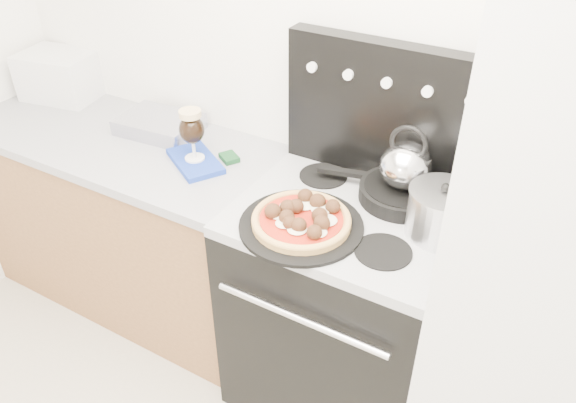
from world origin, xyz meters
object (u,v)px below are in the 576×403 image
Objects in this scene: toaster_oven at (60,75)px; tea_kettle at (406,162)px; fridge at (572,278)px; beer_glass at (192,135)px; oven_mitt at (195,161)px; skillet at (402,193)px; stock_pot at (441,214)px; pizza at (301,218)px; pizza_pan at (301,226)px; stove_body at (343,311)px; base_cabinet at (134,224)px.

tea_kettle is (1.74, -0.05, 0.06)m from toaster_oven.
beer_glass is (-1.37, 0.04, 0.08)m from fridge.
oven_mitt is 0.81m from skillet.
fridge is 0.41m from stock_pot.
toaster_oven is 1.75× the size of tea_kettle.
toaster_oven is at bearing 168.37° from beer_glass.
tea_kettle reaches higher than pizza.
toaster_oven is 0.97m from oven_mitt.
stove_body is at bearing 58.61° from pizza_pan.
fridge reaches higher than pizza_pan.
beer_glass is (0.94, -0.19, 0.02)m from toaster_oven.
beer_glass is at bearing 162.89° from pizza.
fridge is 5.56× the size of toaster_oven.
pizza_pan is 2.10× the size of tea_kettle.
stock_pot is at bearing -16.10° from toaster_oven.
toaster_oven is (-2.32, 0.23, 0.06)m from fridge.
pizza reaches higher than base_cabinet.
fridge reaches higher than stock_pot.
oven_mitt reaches higher than stove_body.
stove_body is 0.89m from beer_glass.
base_cabinet is 1.39m from tea_kettle.
beer_glass is at bearing -179.11° from stock_pot.
beer_glass reaches higher than skillet.
beer_glass is 0.60m from pizza.
pizza reaches higher than oven_mitt.
stove_body is 2.15× the size of pizza_pan.
fridge reaches higher than oven_mitt.
tea_kettle is (0.23, 0.32, 0.12)m from pizza.
stock_pot is at bearing 0.89° from beer_glass.
fridge is at bearing -1.50° from beer_glass.
pizza_pan is at bearing -10.72° from base_cabinet.
base_cabinet is 0.79m from toaster_oven.
base_cabinet is 4.86× the size of skillet.
base_cabinet is 4.24× the size of toaster_oven.
fridge is at bearing 9.93° from pizza_pan.
tea_kettle reaches higher than beer_glass.
skillet is (0.23, 0.32, -0.01)m from pizza.
stove_body is 3.36× the size of oven_mitt.
fridge is 0.61m from tea_kettle.
toaster_oven reaches higher than stock_pot.
pizza_pan reaches higher than stove_body.
stove_body is at bearing -0.94° from oven_mitt.
base_cabinet is 0.65m from oven_mitt.
tea_kettle reaches higher than stove_body.
stove_body is 0.63m from stock_pot.
pizza_pan is (1.00, -0.19, 0.50)m from base_cabinet.
toaster_oven is 1.56m from pizza_pan.
tea_kettle is at bearing 54.51° from pizza_pan.
base_cabinet is 4.48× the size of pizza.
toaster_oven is at bearing 174.64° from stock_pot.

